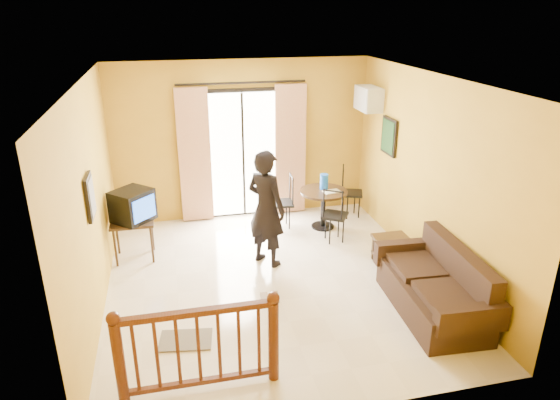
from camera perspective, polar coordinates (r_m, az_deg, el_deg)
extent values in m
plane|color=beige|center=(7.12, -0.84, -9.30)|extent=(5.00, 5.00, 0.00)
plane|color=white|center=(6.18, -0.99, 13.62)|extent=(5.00, 5.00, 0.00)
plane|color=#B78C23|center=(8.87, -4.33, 6.77)|extent=(4.50, 0.00, 4.50)
plane|color=#B78C23|center=(4.34, 6.16, -9.84)|extent=(4.50, 0.00, 4.50)
plane|color=#B78C23|center=(6.46, -20.80, -0.30)|extent=(0.00, 5.00, 5.00)
plane|color=#B78C23|center=(7.30, 16.65, 2.65)|extent=(0.00, 5.00, 5.00)
cube|color=black|center=(8.92, -4.27, 5.19)|extent=(1.34, 0.03, 2.34)
cube|color=white|center=(8.89, -4.24, 5.13)|extent=(1.20, 0.04, 2.20)
cube|color=black|center=(8.87, -4.22, 5.09)|extent=(0.04, 0.02, 2.20)
cube|color=beige|center=(8.74, -9.72, 4.94)|extent=(0.55, 0.08, 2.35)
cube|color=beige|center=(8.99, 1.19, 5.70)|extent=(0.55, 0.08, 2.35)
cylinder|color=black|center=(8.57, -4.42, 13.21)|extent=(2.20, 0.04, 0.04)
cube|color=black|center=(7.79, -16.54, -2.38)|extent=(0.63, 0.52, 0.04)
cylinder|color=black|center=(7.76, -18.31, -5.20)|extent=(0.04, 0.04, 0.61)
cylinder|color=black|center=(7.71, -14.43, -4.91)|extent=(0.04, 0.04, 0.61)
cylinder|color=black|center=(8.13, -18.09, -3.90)|extent=(0.04, 0.04, 0.61)
cylinder|color=black|center=(8.09, -14.40, -3.61)|extent=(0.04, 0.04, 0.61)
cube|color=black|center=(7.70, -16.52, -0.61)|extent=(0.71, 0.71, 0.47)
cube|color=blue|center=(7.53, -15.26, -0.97)|extent=(0.30, 0.31, 0.34)
cube|color=black|center=(6.22, -20.92, 0.34)|extent=(0.04, 0.42, 0.52)
cube|color=#56524A|center=(6.22, -20.69, 0.36)|extent=(0.01, 0.34, 0.44)
cylinder|color=black|center=(8.54, 5.03, 0.95)|extent=(0.81, 0.81, 0.04)
cylinder|color=black|center=(8.66, 4.96, -1.09)|extent=(0.08, 0.08, 0.66)
cylinder|color=black|center=(8.79, 4.89, -2.99)|extent=(0.40, 0.40, 0.03)
cylinder|color=blue|center=(8.56, 5.06, 2.10)|extent=(0.14, 0.14, 0.27)
cube|color=beige|center=(8.47, 5.94, 0.97)|extent=(0.31, 0.22, 0.02)
cube|color=silver|center=(8.75, 10.10, 11.33)|extent=(0.30, 0.60, 0.40)
cube|color=gray|center=(8.69, 9.17, 11.32)|extent=(0.02, 0.56, 0.36)
cube|color=black|center=(8.32, 12.36, 7.12)|extent=(0.04, 0.50, 0.60)
cube|color=black|center=(8.31, 12.21, 7.12)|extent=(0.01, 0.42, 0.52)
cube|color=black|center=(7.41, 13.49, -5.18)|extent=(0.52, 0.93, 0.04)
cube|color=black|center=(7.53, 13.32, -7.01)|extent=(0.48, 0.89, 0.03)
cube|color=black|center=(7.09, 13.29, -8.24)|extent=(0.05, 0.05, 0.39)
cube|color=black|center=(7.27, 16.25, -7.77)|extent=(0.05, 0.05, 0.39)
cube|color=black|center=(7.75, 10.67, -5.34)|extent=(0.05, 0.05, 0.39)
cube|color=black|center=(7.91, 13.43, -4.98)|extent=(0.05, 0.05, 0.39)
imported|color=#533B1C|center=(7.38, 13.59, -4.90)|extent=(0.22, 0.22, 0.06)
cube|color=black|center=(6.67, 16.95, -10.56)|extent=(0.93, 1.72, 0.42)
cube|color=black|center=(6.64, 19.66, -7.41)|extent=(0.28, 1.68, 0.57)
cube|color=black|center=(5.98, 21.02, -12.55)|extent=(0.84, 0.21, 0.31)
cube|color=black|center=(7.18, 14.01, -5.74)|extent=(0.84, 0.21, 0.31)
cube|color=black|center=(6.26, 18.39, -10.44)|extent=(0.61, 0.71, 0.10)
cube|color=black|center=(6.80, 15.29, -7.38)|extent=(0.61, 0.71, 0.10)
imported|color=black|center=(7.24, -1.59, -0.98)|extent=(0.73, 0.76, 1.76)
cylinder|color=#471E0F|center=(5.22, -17.87, -17.37)|extent=(0.11, 0.11, 0.92)
cylinder|color=#471E0F|center=(5.25, -0.75, -15.85)|extent=(0.11, 0.11, 0.92)
sphere|color=#471E0F|center=(4.92, -18.56, -12.71)|extent=(0.13, 0.13, 0.13)
sphere|color=#471E0F|center=(4.96, -0.78, -11.16)|extent=(0.13, 0.13, 0.13)
cube|color=#471E0F|center=(4.91, -9.57, -12.56)|extent=(1.55, 0.08, 0.06)
cube|color=#471E0F|center=(5.41, -9.01, -19.78)|extent=(1.55, 0.06, 0.05)
cube|color=#60594D|center=(6.11, -10.72, -15.45)|extent=(0.65, 0.48, 0.02)
cube|color=#533B1C|center=(6.73, -1.79, -11.14)|extent=(0.13, 0.26, 0.03)
cube|color=#533B1C|center=(6.76, -0.61, -11.00)|extent=(0.13, 0.26, 0.03)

